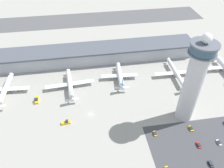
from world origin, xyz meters
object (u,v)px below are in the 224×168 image
object	(u,v)px
service_truck_catering	(66,122)
car_navy_sedan	(155,134)
airplane_gate_bravo	(5,89)
airplane_gate_echo	(176,73)
car_black_suv	(211,164)
control_tower	(194,81)
car_blue_compact	(191,128)
airplane_gate_delta	(120,76)
airplane_gate_charlie	(70,84)
service_truck_fuel	(37,100)
car_maroon_suv	(219,143)
car_grey_coupe	(199,145)

from	to	relation	value
service_truck_catering	car_navy_sedan	world-z (taller)	service_truck_catering
airplane_gate_bravo	airplane_gate_echo	size ratio (longest dim) A/B	0.91
airplane_gate_echo	service_truck_catering	size ratio (longest dim) A/B	6.87
car_black_suv	control_tower	bearing A→B (deg)	91.43
service_truck_catering	car_blue_compact	world-z (taller)	service_truck_catering
control_tower	airplane_gate_bravo	bearing A→B (deg)	160.70
service_truck_catering	car_black_suv	bearing A→B (deg)	-28.16
car_navy_sedan	airplane_gate_delta	bearing A→B (deg)	101.47
airplane_gate_charlie	service_truck_fuel	xyz separation A→B (m)	(-25.99, -11.47, -2.84)
airplane_gate_charlie	car_maroon_suv	world-z (taller)	airplane_gate_charlie
service_truck_fuel	car_blue_compact	distance (m)	115.61
service_truck_fuel	car_black_suv	xyz separation A→B (m)	(106.87, -71.37, -0.44)
airplane_gate_delta	car_maroon_suv	bearing A→B (deg)	-55.67
service_truck_catering	airplane_gate_bravo	bearing A→B (deg)	140.50
airplane_gate_delta	car_black_suv	distance (m)	95.56
service_truck_catering	airplane_gate_charlie	bearing A→B (deg)	84.97
airplane_gate_bravo	airplane_gate_delta	xyz separation A→B (m)	(93.94, 2.98, 0.17)
car_navy_sedan	car_blue_compact	bearing A→B (deg)	0.44
control_tower	car_maroon_suv	bearing A→B (deg)	-61.90
airplane_gate_echo	service_truck_catering	distance (m)	102.96
car_black_suv	airplane_gate_charlie	bearing A→B (deg)	134.32
control_tower	service_truck_catering	bearing A→B (deg)	175.57
service_truck_fuel	car_black_suv	size ratio (longest dim) A/B	1.81
car_blue_compact	car_maroon_suv	distance (m)	18.71
airplane_gate_echo	car_grey_coupe	bearing A→B (deg)	-99.95
car_maroon_suv	airplane_gate_charlie	bearing A→B (deg)	143.30
airplane_gate_delta	airplane_gate_echo	xyz separation A→B (m)	(49.43, -4.04, -0.06)
control_tower	airplane_gate_echo	bearing A→B (deg)	74.76
airplane_gate_charlie	car_maroon_suv	bearing A→B (deg)	-36.70
airplane_gate_delta	car_black_suv	world-z (taller)	airplane_gate_delta
car_grey_coupe	car_black_suv	bearing A→B (deg)	-85.64
airplane_gate_delta	car_navy_sedan	xyz separation A→B (m)	(12.40, -61.11, -3.46)
car_blue_compact	airplane_gate_echo	bearing A→B (deg)	78.53
airplane_gate_delta	car_black_suv	xyz separation A→B (m)	(38.17, -87.54, -3.41)
airplane_gate_bravo	service_truck_fuel	bearing A→B (deg)	-27.60
airplane_gate_charlie	car_grey_coupe	world-z (taller)	airplane_gate_charlie
car_black_suv	airplane_gate_bravo	bearing A→B (deg)	147.38
service_truck_catering	car_maroon_suv	xyz separation A→B (m)	(96.88, -31.97, -0.34)
service_truck_fuel	car_black_suv	bearing A→B (deg)	-33.74
service_truck_catering	service_truck_fuel	size ratio (longest dim) A/B	0.79
airplane_gate_echo	car_navy_sedan	size ratio (longest dim) A/B	10.12
airplane_gate_charlie	service_truck_catering	distance (m)	38.02
airplane_gate_charlie	service_truck_catering	xyz separation A→B (m)	(-3.33, -37.76, -2.94)
airplane_gate_charlie	airplane_gate_bravo	bearing A→B (deg)	178.07
car_grey_coupe	car_black_suv	xyz separation A→B (m)	(1.03, -13.44, 0.01)
control_tower	airplane_gate_delta	world-z (taller)	control_tower
service_truck_catering	service_truck_fuel	world-z (taller)	service_truck_fuel
car_blue_compact	car_black_suv	bearing A→B (deg)	-89.41
airplane_gate_bravo	airplane_gate_charlie	bearing A→B (deg)	-1.93
control_tower	car_navy_sedan	world-z (taller)	control_tower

